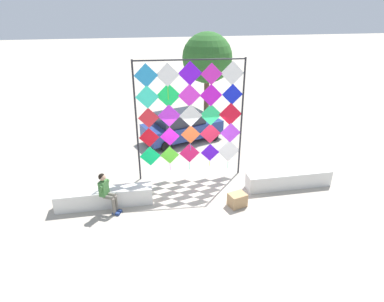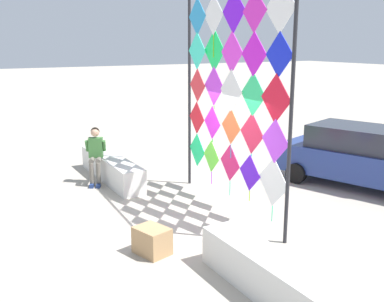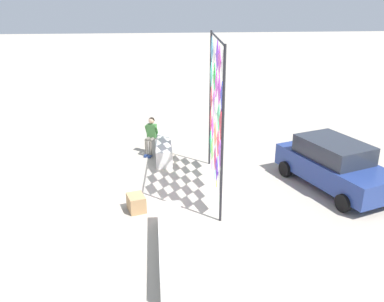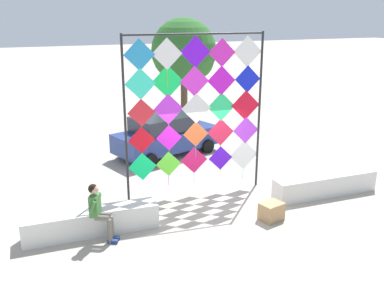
{
  "view_description": "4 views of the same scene",
  "coord_description": "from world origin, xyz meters",
  "px_view_note": "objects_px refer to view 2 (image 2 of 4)",
  "views": [
    {
      "loc": [
        -2.25,
        -10.46,
        6.55
      ],
      "look_at": [
        -0.14,
        0.68,
        1.35
      ],
      "focal_mm": 30.41,
      "sensor_mm": 36.0,
      "label": 1
    },
    {
      "loc": [
        7.93,
        -4.32,
        3.61
      ],
      "look_at": [
        -0.21,
        0.26,
        1.39
      ],
      "focal_mm": 43.13,
      "sensor_mm": 36.0,
      "label": 2
    },
    {
      "loc": [
        11.52,
        -0.67,
        5.78
      ],
      "look_at": [
        0.33,
        0.41,
        1.48
      ],
      "focal_mm": 37.83,
      "sensor_mm": 36.0,
      "label": 3
    },
    {
      "loc": [
        -4.61,
        -10.53,
        5.35
      ],
      "look_at": [
        -0.39,
        0.72,
        1.49
      ],
      "focal_mm": 41.43,
      "sensor_mm": 36.0,
      "label": 4
    }
  ],
  "objects_px": {
    "kite_display_rack": "(232,85)",
    "cardboard_box_large": "(152,241)",
    "seated_vendor": "(95,151)",
    "parked_car": "(360,156)"
  },
  "relations": [
    {
      "from": "parked_car",
      "to": "cardboard_box_large",
      "type": "bearing_deg",
      "value": -81.12
    },
    {
      "from": "seated_vendor",
      "to": "parked_car",
      "type": "distance_m",
      "value": 6.76
    },
    {
      "from": "parked_car",
      "to": "cardboard_box_large",
      "type": "relative_size",
      "value": 7.3
    },
    {
      "from": "kite_display_rack",
      "to": "parked_car",
      "type": "bearing_deg",
      "value": 86.47
    },
    {
      "from": "kite_display_rack",
      "to": "cardboard_box_large",
      "type": "bearing_deg",
      "value": -63.57
    },
    {
      "from": "kite_display_rack",
      "to": "seated_vendor",
      "type": "bearing_deg",
      "value": -148.16
    },
    {
      "from": "cardboard_box_large",
      "to": "kite_display_rack",
      "type": "bearing_deg",
      "value": 116.43
    },
    {
      "from": "seated_vendor",
      "to": "cardboard_box_large",
      "type": "xyz_separation_m",
      "value": [
        4.43,
        -0.44,
        -0.63
      ]
    },
    {
      "from": "kite_display_rack",
      "to": "cardboard_box_large",
      "type": "relative_size",
      "value": 8.04
    },
    {
      "from": "kite_display_rack",
      "to": "seated_vendor",
      "type": "distance_m",
      "value": 4.22
    }
  ]
}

